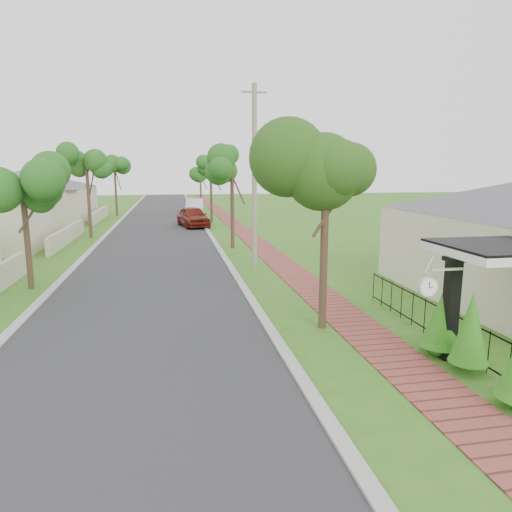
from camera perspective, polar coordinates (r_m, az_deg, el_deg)
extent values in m
plane|color=#376818|center=(11.68, 0.34, -12.18)|extent=(160.00, 160.00, 0.00)
cube|color=#28282B|center=(30.92, -12.23, 1.95)|extent=(7.00, 120.00, 0.02)
cube|color=#9E9E99|center=(31.03, -5.48, 2.17)|extent=(0.30, 120.00, 0.10)
cube|color=#9E9E99|center=(31.25, -18.94, 1.70)|extent=(0.30, 120.00, 0.10)
cube|color=brown|center=(31.36, -0.74, 2.30)|extent=(1.50, 120.00, 0.03)
cube|color=white|center=(12.56, 28.56, 0.58)|extent=(2.90, 2.60, 0.20)
cube|color=black|center=(12.54, 28.62, 1.16)|extent=(2.90, 2.60, 0.06)
cube|color=black|center=(12.08, 23.16, -5.96)|extent=(0.30, 0.30, 2.52)
cube|color=black|center=(12.43, 22.78, -11.01)|extent=(0.48, 0.48, 0.24)
cube|color=black|center=(11.81, 23.59, -0.36)|extent=(0.42, 0.42, 0.10)
cube|color=black|center=(13.15, 21.94, -5.96)|extent=(0.03, 8.00, 0.03)
cube|color=black|center=(13.39, 21.70, -9.25)|extent=(0.03, 8.00, 0.03)
cylinder|color=black|center=(11.27, 29.15, -11.73)|extent=(0.02, 0.02, 1.00)
cylinder|color=black|center=(11.75, 27.07, -10.65)|extent=(0.02, 0.02, 1.00)
cylinder|color=black|center=(12.24, 25.16, -9.64)|extent=(0.02, 0.02, 1.00)
cylinder|color=black|center=(12.75, 23.41, -8.70)|extent=(0.02, 0.02, 1.00)
cylinder|color=black|center=(13.28, 21.80, -7.83)|extent=(0.02, 0.02, 1.00)
cylinder|color=black|center=(13.81, 20.33, -7.02)|extent=(0.02, 0.02, 1.00)
cylinder|color=black|center=(14.36, 18.97, -6.26)|extent=(0.02, 0.02, 1.00)
cylinder|color=black|center=(14.92, 17.72, -5.56)|extent=(0.02, 0.02, 1.00)
cylinder|color=black|center=(15.48, 16.56, -4.91)|extent=(0.02, 0.02, 1.00)
cylinder|color=black|center=(16.06, 15.48, -4.31)|extent=(0.02, 0.02, 1.00)
cylinder|color=black|center=(16.64, 14.48, -3.74)|extent=(0.02, 0.02, 1.00)
cylinder|color=#382619|center=(26.91, -2.98, 5.79)|extent=(0.22, 0.22, 4.55)
sphere|color=#174412|center=(26.81, -3.03, 10.92)|extent=(1.70, 1.70, 1.70)
cylinder|color=#382619|center=(40.78, -5.62, 7.63)|extent=(0.22, 0.22, 4.90)
sphere|color=#174412|center=(40.73, -5.69, 11.28)|extent=(1.70, 1.70, 1.70)
cylinder|color=#382619|center=(54.74, -6.92, 7.99)|extent=(0.22, 0.22, 4.20)
sphere|color=#174412|center=(54.69, -6.97, 10.31)|extent=(1.70, 1.70, 1.70)
cylinder|color=#382619|center=(19.53, -26.70, 1.82)|extent=(0.22, 0.22, 3.85)
sphere|color=#174412|center=(19.37, -27.20, 7.78)|extent=(1.60, 1.60, 1.60)
cylinder|color=#382619|center=(33.10, -20.17, 6.36)|extent=(0.22, 0.22, 4.90)
sphere|color=#174412|center=(33.03, -20.46, 10.84)|extent=(1.70, 1.70, 1.70)
cylinder|color=#382619|center=(48.93, -17.11, 7.50)|extent=(0.22, 0.22, 4.55)
sphere|color=#174412|center=(48.88, -17.27, 10.32)|extent=(1.70, 1.70, 1.70)
sphere|color=#186614|center=(11.57, 25.00, -11.28)|extent=(0.67, 0.67, 0.67)
cone|color=#186614|center=(11.33, 25.29, -7.77)|extent=(0.76, 0.76, 1.49)
sphere|color=#186614|center=(12.43, 22.04, -9.80)|extent=(0.80, 0.80, 0.80)
cone|color=#186614|center=(12.22, 22.25, -6.91)|extent=(0.91, 0.91, 1.31)
cube|color=#BFB299|center=(31.53, -22.50, 2.46)|extent=(0.25, 10.00, 1.00)
cube|color=beige|center=(46.52, -26.86, 5.74)|extent=(11.00, 10.00, 3.00)
pyramid|color=#4C4C51|center=(46.43, -27.10, 8.56)|extent=(15.56, 15.56, 1.60)
cube|color=#BFB299|center=(45.24, -18.93, 4.93)|extent=(0.25, 10.00, 1.00)
imported|color=maroon|center=(37.79, -7.88, 4.88)|extent=(2.87, 5.13, 1.65)
imported|color=white|center=(48.36, -7.69, 6.11)|extent=(2.10, 5.09, 1.64)
cylinder|color=#382619|center=(13.09, 8.50, 0.84)|extent=(0.22, 0.22, 4.66)
sphere|color=#2B5218|center=(12.91, 8.80, 11.67)|extent=(2.32, 2.32, 2.32)
cylinder|color=gray|center=(21.76, -0.20, 9.81)|extent=(0.24, 0.24, 8.45)
cube|color=gray|center=(22.04, -0.21, 19.81)|extent=(1.20, 0.08, 0.08)
cube|color=silver|center=(11.27, 22.81, -1.55)|extent=(0.77, 0.05, 0.05)
cylinder|color=silver|center=(11.06, 20.74, -2.55)|extent=(0.02, 0.02, 0.33)
cylinder|color=silver|center=(11.11, 20.67, -3.65)|extent=(0.46, 0.10, 0.46)
cylinder|color=white|center=(11.06, 20.82, -3.72)|extent=(0.39, 0.01, 0.39)
cylinder|color=white|center=(11.15, 20.53, -3.59)|extent=(0.39, 0.01, 0.39)
cube|color=black|center=(11.04, 20.87, -3.37)|extent=(0.01, 0.01, 0.15)
cube|color=black|center=(11.08, 21.04, -3.72)|extent=(0.10, 0.01, 0.02)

